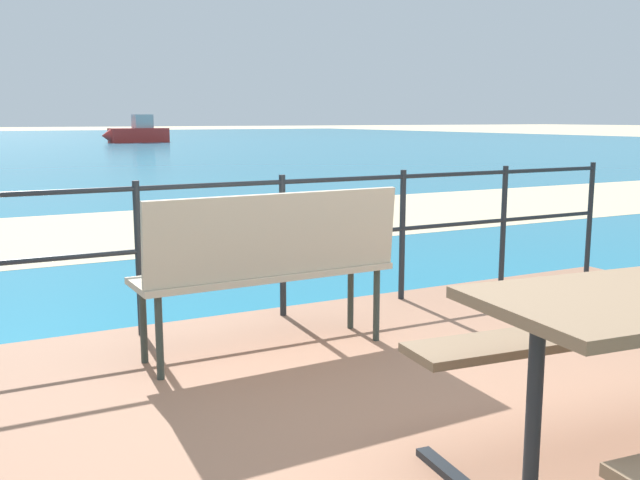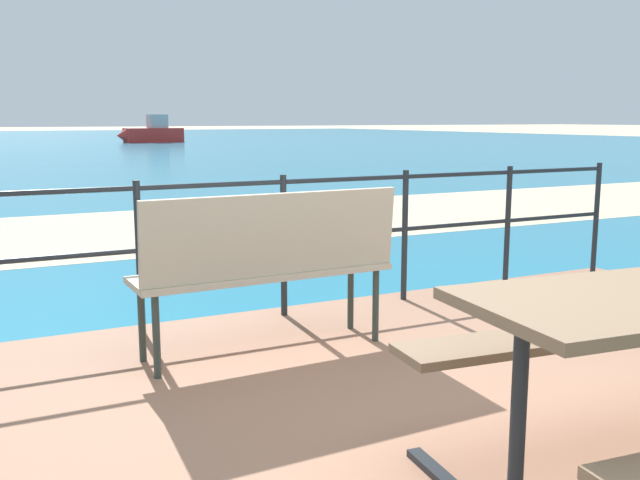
# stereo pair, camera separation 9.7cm
# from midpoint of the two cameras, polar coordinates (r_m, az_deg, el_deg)

# --- Properties ---
(ground_plane) EXTENTS (240.00, 240.00, 0.00)m
(ground_plane) POSITION_cam_midpoint_polar(r_m,az_deg,el_deg) (3.15, 16.81, -17.41)
(ground_plane) COLOR beige
(patio_paving) EXTENTS (6.40, 5.20, 0.06)m
(patio_paving) POSITION_cam_midpoint_polar(r_m,az_deg,el_deg) (3.14, 16.83, -16.92)
(patio_paving) COLOR #996B51
(patio_paving) RESTS_ON ground
(sea_water) EXTENTS (90.00, 90.00, 0.01)m
(sea_water) POSITION_cam_midpoint_polar(r_m,az_deg,el_deg) (42.08, -23.95, 6.94)
(sea_water) COLOR teal
(sea_water) RESTS_ON ground
(beach_strip) EXTENTS (54.02, 4.12, 0.01)m
(beach_strip) POSITION_cam_midpoint_polar(r_m,az_deg,el_deg) (9.40, -14.05, 0.78)
(beach_strip) COLOR beige
(beach_strip) RESTS_ON ground
(park_bench) EXTENTS (1.53, 0.46, 0.95)m
(park_bench) POSITION_cam_midpoint_polar(r_m,az_deg,el_deg) (4.06, -3.39, -1.41)
(park_bench) COLOR #BCAD93
(park_bench) RESTS_ON patio_paving
(railing_fence) EXTENTS (5.94, 0.04, 0.98)m
(railing_fence) POSITION_cam_midpoint_polar(r_m,az_deg,el_deg) (4.89, -2.35, 0.87)
(railing_fence) COLOR #1E2328
(railing_fence) RESTS_ON patio_paving
(boat_near) EXTENTS (3.88, 1.44, 1.60)m
(boat_near) POSITION_cam_midpoint_polar(r_m,az_deg,el_deg) (43.13, -13.15, 8.30)
(boat_near) COLOR red
(boat_near) RESTS_ON sea_water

